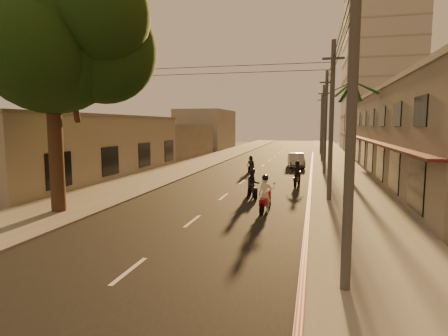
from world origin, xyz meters
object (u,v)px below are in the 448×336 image
Objects in this scene: broadleaf_tree at (59,38)px; scooter_red at (265,196)px; scooter_mid_a at (253,185)px; scooter_mid_b at (297,175)px; scooter_far_a at (251,165)px; parked_car at (296,160)px; palm_tree at (353,87)px.

scooter_red is (9.60, 2.38, -7.62)m from broadleaf_tree.
broadleaf_tree is at bearing -170.36° from scooter_mid_a.
scooter_mid_b is (2.38, 4.99, 0.01)m from scooter_mid_a.
scooter_far_a is 0.35× the size of parked_car.
broadleaf_tree is 6.48× the size of scooter_mid_b.
palm_tree is 11.32m from scooter_far_a.
scooter_far_a is at bearing 153.70° from palm_tree.
parked_car is at bearing 95.87° from scooter_red.
scooter_red is 3.69m from scooter_mid_a.
parked_car is at bearing 66.45° from broadleaf_tree.
scooter_mid_a is (-6.21, -7.98, -6.33)m from palm_tree.
parked_car is (1.71, 17.33, -0.10)m from scooter_mid_a.
scooter_mid_a is 0.96× the size of scooter_mid_b.
palm_tree is (14.61, 13.86, -1.33)m from broadleaf_tree.
scooter_far_a reaches higher than parked_car.
parked_car is at bearing 115.71° from palm_tree.
scooter_red is 1.22× the size of scooter_far_a.
scooter_red is 1.09× the size of scooter_mid_a.
broadleaf_tree reaches higher than parked_car.
palm_tree reaches higher than scooter_far_a.
scooter_mid_a is 1.12× the size of scooter_far_a.
scooter_red is at bearing -96.37° from scooter_mid_a.
scooter_red reaches higher than scooter_far_a.
scooter_far_a is 6.49m from parked_car.
scooter_red is 0.43× the size of parked_car.
scooter_mid_b is at bearing -49.28° from scooter_far_a.
scooter_red is (-5.01, -11.48, -6.30)m from palm_tree.
broadleaf_tree is 1.48× the size of palm_tree.
scooter_mid_a is at bearing -106.48° from scooter_mid_b.
scooter_mid_b reaches higher than parked_car.
scooter_mid_a is 0.39× the size of parked_car.
broadleaf_tree is at bearing -158.82° from scooter_red.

